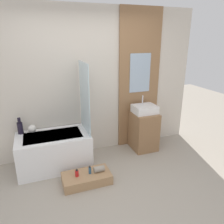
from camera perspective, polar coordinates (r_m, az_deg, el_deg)
ground_plane at (r=3.13m, az=1.54°, el=-22.74°), size 12.00×12.00×0.00m
wall_tiled_back at (r=3.93m, az=-6.85°, el=7.35°), size 4.20×0.06×2.60m
wall_wood_accent at (r=4.23m, az=7.13°, el=8.28°), size 0.83×0.04×2.60m
bathtub at (r=3.81m, az=-14.84°, el=-9.75°), size 1.16×0.68×0.58m
glass_shower_screen at (r=3.57m, az=-7.18°, el=3.68°), size 0.01×0.64×1.15m
wooden_step_bench at (r=3.45m, az=-6.62°, el=-16.80°), size 0.72×0.38×0.14m
vanity_cabinet at (r=4.28m, az=8.22°, el=-4.85°), size 0.45×0.49×0.73m
sink at (r=4.13m, az=8.51°, el=0.76°), size 0.42×0.35×0.31m
vase_tall_dark at (r=3.87m, az=-22.89°, el=-3.68°), size 0.09×0.09×0.27m
vase_round_light at (r=3.86m, az=-20.14°, el=-4.13°), size 0.13×0.13×0.13m
bottle_soap_primary at (r=3.36m, az=-9.16°, el=-15.50°), size 0.05×0.05×0.11m
bottle_soap_secondary at (r=3.39m, az=-5.79°, el=-14.89°), size 0.04×0.04×0.12m
towel_roll at (r=3.43m, az=-3.39°, el=-14.63°), size 0.16×0.09×0.09m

